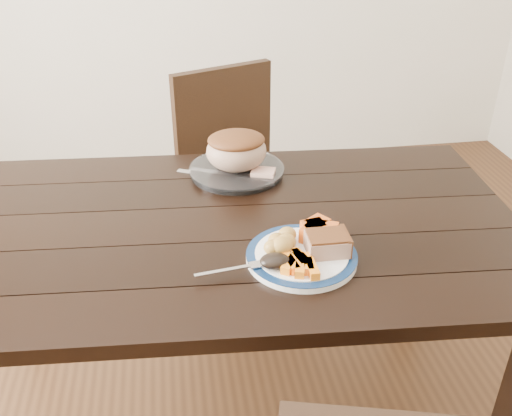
{
  "coord_description": "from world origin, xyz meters",
  "views": [
    {
      "loc": [
        -0.12,
        -1.31,
        1.56
      ],
      "look_at": [
        0.08,
        -0.02,
        0.8
      ],
      "focal_mm": 40.0,
      "sensor_mm": 36.0,
      "label": 1
    }
  ],
  "objects": [
    {
      "name": "dinner_plate",
      "position": [
        0.16,
        -0.2,
        0.76
      ],
      "size": [
        0.27,
        0.27,
        0.02
      ],
      "primitive_type": "cylinder",
      "color": "white",
      "rests_on": "dining_table"
    },
    {
      "name": "pork_slice",
      "position": [
        0.22,
        -0.2,
        0.79
      ],
      "size": [
        0.1,
        0.08,
        0.04
      ],
      "primitive_type": "cube",
      "rotation": [
        0.0,
        0.0,
        -0.01
      ],
      "color": "tan",
      "rests_on": "dinner_plate"
    },
    {
      "name": "serving_platter",
      "position": [
        0.07,
        0.29,
        0.76
      ],
      "size": [
        0.29,
        0.29,
        0.02
      ],
      "primitive_type": "cylinder",
      "color": "white",
      "rests_on": "dining_table"
    },
    {
      "name": "fork",
      "position": [
        0.0,
        -0.24,
        0.77
      ],
      "size": [
        0.18,
        0.04,
        0.0
      ],
      "rotation": [
        0.0,
        0.0,
        0.14
      ],
      "color": "silver",
      "rests_on": "dinner_plate"
    },
    {
      "name": "roast_joint",
      "position": [
        0.07,
        0.29,
        0.83
      ],
      "size": [
        0.19,
        0.16,
        0.12
      ],
      "primitive_type": "ellipsoid",
      "color": "tan",
      "rests_on": "serving_platter"
    },
    {
      "name": "carrot_batons",
      "position": [
        0.15,
        -0.26,
        0.78
      ],
      "size": [
        0.08,
        0.11,
        0.02
      ],
      "color": "orange",
      "rests_on": "dinner_plate"
    },
    {
      "name": "pumpkin_wedges",
      "position": [
        0.22,
        -0.14,
        0.79
      ],
      "size": [
        0.11,
        0.11,
        0.04
      ],
      "color": "#EB5B1A",
      "rests_on": "dinner_plate"
    },
    {
      "name": "dark_mushroom",
      "position": [
        0.09,
        -0.24,
        0.79
      ],
      "size": [
        0.07,
        0.05,
        0.03
      ],
      "primitive_type": "ellipsoid",
      "color": "black",
      "rests_on": "dinner_plate"
    },
    {
      "name": "chair_far",
      "position": [
        0.12,
        0.73,
        0.52
      ],
      "size": [
        0.55,
        0.55,
        0.93
      ],
      "rotation": [
        0.0,
        0.0,
        3.52
      ],
      "color": "black",
      "rests_on": "ground"
    },
    {
      "name": "cut_slice",
      "position": [
        0.14,
        0.23,
        0.78
      ],
      "size": [
        0.08,
        0.08,
        0.02
      ],
      "primitive_type": "cube",
      "rotation": [
        0.0,
        0.0,
        -0.34
      ],
      "color": "tan",
      "rests_on": "serving_platter"
    },
    {
      "name": "carving_knife",
      "position": [
        0.08,
        0.24,
        0.76
      ],
      "size": [
        0.3,
        0.16,
        0.01
      ],
      "rotation": [
        0.0,
        0.0,
        -0.45
      ],
      "color": "silver",
      "rests_on": "dining_table"
    },
    {
      "name": "roasted_potatoes",
      "position": [
        0.12,
        -0.18,
        0.79
      ],
      "size": [
        0.09,
        0.1,
        0.05
      ],
      "color": "gold",
      "rests_on": "dinner_plate"
    },
    {
      "name": "dining_table",
      "position": [
        0.0,
        0.0,
        0.66
      ],
      "size": [
        1.66,
        1.01,
        0.75
      ],
      "rotation": [
        0.0,
        0.0,
        -0.07
      ],
      "color": "black",
      "rests_on": "ground"
    },
    {
      "name": "ground",
      "position": [
        0.0,
        0.0,
        0.0
      ],
      "size": [
        4.0,
        4.0,
        0.0
      ],
      "primitive_type": "plane",
      "color": "#472B16",
      "rests_on": "ground"
    },
    {
      "name": "plate_rim",
      "position": [
        0.16,
        -0.2,
        0.77
      ],
      "size": [
        0.27,
        0.27,
        0.02
      ],
      "primitive_type": "torus",
      "color": "#0E2549",
      "rests_on": "dinner_plate"
    }
  ]
}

